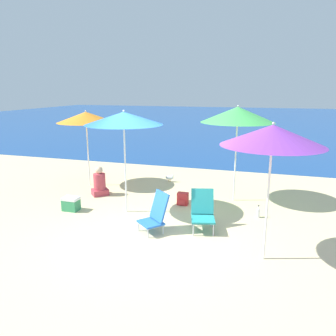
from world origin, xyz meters
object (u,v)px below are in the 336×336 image
person_seated_near (100,183)px  seagull (170,177)px  beach_chair_blue (156,213)px  beach_chair_teal (203,210)px  cooler_box (71,204)px  beach_umbrella_green (238,115)px  backpack_red (183,199)px  beach_umbrella_blue (124,118)px  beach_umbrella_orange (86,117)px  water_bottle (258,213)px  beach_umbrella_purple (273,135)px

person_seated_near → seagull: (1.44, 1.76, -0.18)m
seagull → beach_chair_blue: bearing=-77.8°
beach_chair_teal → cooler_box: (-3.16, 0.12, -0.24)m
beach_umbrella_green → backpack_red: (-1.17, -0.71, -2.03)m
beach_umbrella_blue → beach_umbrella_orange: bearing=139.2°
beach_chair_teal → person_seated_near: 3.36m
cooler_box → backpack_red: bearing=25.0°
seagull → beach_umbrella_orange: bearing=-155.0°
water_bottle → seagull: 3.46m
beach_umbrella_orange → cooler_box: beach_umbrella_orange is taller
person_seated_near → beach_umbrella_orange: bearing=-178.3°
beach_umbrella_green → water_bottle: size_ratio=8.51×
beach_umbrella_green → beach_chair_teal: bearing=-102.3°
backpack_red → cooler_box: (-2.42, -1.13, 0.01)m
beach_chair_teal → seagull: (-1.63, 3.12, -0.26)m
water_bottle → seagull: size_ratio=1.05×
beach_umbrella_green → cooler_box: 4.51m
beach_umbrella_green → seagull: (-2.06, 1.15, -2.04)m
water_bottle → seagull: bearing=141.3°
beach_umbrella_purple → cooler_box: (-4.38, 1.03, -1.93)m
beach_chair_teal → backpack_red: size_ratio=2.57×
beach_umbrella_purple → person_seated_near: (-4.30, 2.26, -1.78)m
beach_umbrella_green → seagull: size_ratio=8.97×
beach_umbrella_purple → cooler_box: beach_umbrella_purple is taller
water_bottle → seagull: (-2.70, 2.17, 0.03)m
beach_umbrella_purple → person_seated_near: beach_umbrella_purple is taller
beach_umbrella_purple → water_bottle: beach_umbrella_purple is taller
beach_chair_teal → cooler_box: 3.17m
beach_umbrella_orange → cooler_box: (0.65, -1.98, -1.84)m
beach_umbrella_blue → beach_chair_blue: beach_umbrella_blue is taller
beach_chair_blue → person_seated_near: size_ratio=1.01×
beach_chair_teal → backpack_red: beach_chair_teal is taller
person_seated_near → cooler_box: 1.25m
beach_umbrella_purple → beach_umbrella_blue: bearing=156.7°
beach_umbrella_orange → person_seated_near: bearing=-45.1°
beach_chair_teal → seagull: 3.53m
beach_umbrella_green → beach_chair_blue: 3.23m
cooler_box → beach_umbrella_blue: bearing=13.5°
beach_umbrella_green → person_seated_near: (-3.50, -0.61, -1.86)m
person_seated_near → seagull: 2.28m
person_seated_near → water_bottle: size_ratio=2.79×
beach_umbrella_blue → beach_umbrella_orange: 2.56m
beach_chair_blue → water_bottle: size_ratio=2.83×
beach_umbrella_orange → water_bottle: 5.36m
beach_umbrella_blue → seagull: 3.37m
beach_umbrella_blue → beach_chair_teal: 2.61m
beach_umbrella_purple → beach_chair_teal: (-1.23, 0.90, -1.69)m
beach_umbrella_green → beach_chair_blue: (-1.30, -2.35, -1.80)m
beach_umbrella_orange → backpack_red: beach_umbrella_orange is taller
beach_umbrella_orange → person_seated_near: beach_umbrella_orange is taller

